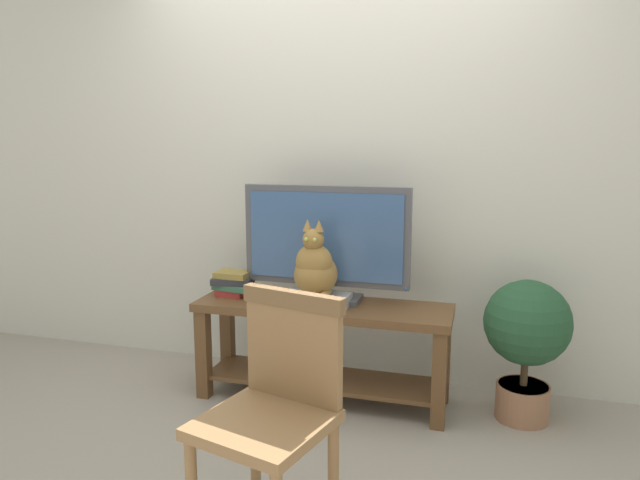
{
  "coord_description": "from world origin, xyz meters",
  "views": [
    {
      "loc": [
        0.81,
        -2.42,
        1.43
      ],
      "look_at": [
        -0.01,
        0.43,
        0.91
      ],
      "focal_mm": 32.19,
      "sensor_mm": 36.0,
      "label": 1
    }
  ],
  "objects": [
    {
      "name": "book_stack",
      "position": [
        -0.55,
        0.52,
        0.62
      ],
      "size": [
        0.25,
        0.2,
        0.14
      ],
      "color": "#B2332D",
      "rests_on": "tv_stand"
    },
    {
      "name": "potted_plant",
      "position": [
        1.05,
        0.55,
        0.46
      ],
      "size": [
        0.43,
        0.43,
        0.74
      ],
      "color": "#9E6B4C",
      "rests_on": "ground"
    },
    {
      "name": "ground_plane",
      "position": [
        0.0,
        0.0,
        0.0
      ],
      "size": [
        12.0,
        12.0,
        0.0
      ],
      "primitive_type": "plane",
      "color": "gray"
    },
    {
      "name": "tv",
      "position": [
        -0.01,
        0.55,
        0.89
      ],
      "size": [
        0.92,
        0.2,
        0.64
      ],
      "color": "#4C4C51",
      "rests_on": "tv_stand"
    },
    {
      "name": "tv_stand",
      "position": [
        -0.01,
        0.48,
        0.38
      ],
      "size": [
        1.39,
        0.41,
        0.55
      ],
      "color": "brown",
      "rests_on": "ground"
    },
    {
      "name": "back_wall",
      "position": [
        0.0,
        0.95,
        1.4
      ],
      "size": [
        7.0,
        0.12,
        2.8
      ],
      "primitive_type": "cube",
      "color": "beige",
      "rests_on": "ground"
    },
    {
      "name": "cat",
      "position": [
        -0.03,
        0.41,
        0.76
      ],
      "size": [
        0.23,
        0.32,
        0.41
      ],
      "color": "olive",
      "rests_on": "media_box"
    },
    {
      "name": "wooden_chair",
      "position": [
        0.15,
        -0.68,
        0.54
      ],
      "size": [
        0.5,
        0.5,
        0.91
      ],
      "color": "olive",
      "rests_on": "ground"
    },
    {
      "name": "media_box",
      "position": [
        -0.03,
        0.42,
        0.58
      ],
      "size": [
        0.35,
        0.25,
        0.06
      ],
      "color": "#ADADB2",
      "rests_on": "tv_stand"
    }
  ]
}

